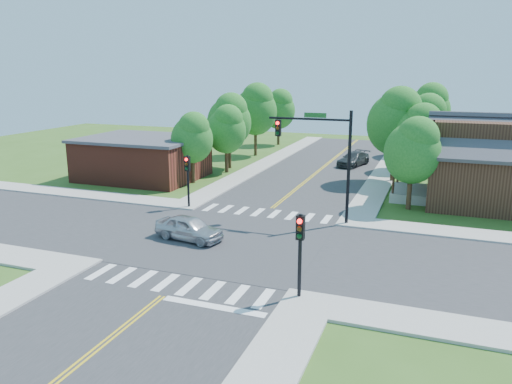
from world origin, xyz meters
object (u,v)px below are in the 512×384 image
at_px(house_ne, 503,160).
at_px(signal_mast_ne, 322,148).
at_px(signal_pole_nw, 188,172).
at_px(car_silver, 189,229).
at_px(car_dgrey, 353,159).
at_px(signal_pole_se, 300,240).

bearing_deg(house_ne, signal_mast_ne, -142.32).
xyz_separation_m(signal_pole_nw, car_silver, (3.23, -6.06, -1.96)).
bearing_deg(signal_mast_ne, car_dgrey, 93.56).
bearing_deg(signal_pole_nw, car_dgrey, 67.52).
bearing_deg(car_dgrey, house_ne, -26.31).
height_order(signal_mast_ne, signal_pole_nw, signal_mast_ne).
bearing_deg(signal_pole_se, signal_pole_nw, 135.00).
xyz_separation_m(signal_pole_nw, car_dgrey, (8.27, 19.99, -1.98)).
distance_m(signal_mast_ne, signal_pole_se, 11.55).
xyz_separation_m(signal_pole_nw, house_ne, (20.71, 8.66, 0.67)).
bearing_deg(signal_pole_nw, house_ne, 22.69).
height_order(signal_mast_ne, signal_pole_se, signal_mast_ne).
bearing_deg(signal_mast_ne, signal_pole_nw, -179.93).
distance_m(signal_mast_ne, house_ne, 14.23).
relative_size(signal_pole_se, signal_pole_nw, 1.00).
bearing_deg(signal_mast_ne, house_ne, 37.68).
xyz_separation_m(signal_pole_se, car_silver, (-7.97, 5.14, -1.96)).
height_order(signal_pole_se, house_ne, house_ne).
relative_size(signal_mast_ne, car_silver, 1.65).
distance_m(car_silver, car_dgrey, 26.53).
height_order(signal_mast_ne, car_silver, signal_mast_ne).
bearing_deg(car_silver, signal_mast_ne, -36.35).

